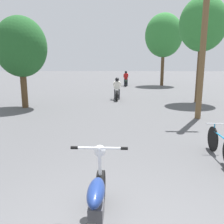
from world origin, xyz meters
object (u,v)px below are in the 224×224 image
at_px(roadside_tree_left, 21,47).
at_px(motorcycle_foreground, 97,203).
at_px(roadside_tree_right_far, 164,36).
at_px(motorcycle_rider_far, 126,80).
at_px(roadside_tree_right_near, 203,25).
at_px(bicycle_parked, 221,145).
at_px(utility_pole, 204,36).
at_px(motorcycle_rider_lead, 117,91).

bearing_deg(roadside_tree_left, motorcycle_foreground, -62.55).
bearing_deg(roadside_tree_left, roadside_tree_right_far, 53.39).
bearing_deg(motorcycle_rider_far, roadside_tree_right_near, -66.84).
relative_size(roadside_tree_right_near, roadside_tree_right_far, 0.85).
bearing_deg(roadside_tree_right_far, roadside_tree_right_near, -87.47).
bearing_deg(roadside_tree_right_near, bicycle_parked, -103.54).
bearing_deg(bicycle_parked, roadside_tree_right_far, 85.12).
bearing_deg(motorcycle_rider_far, utility_pole, -78.31).
distance_m(motorcycle_rider_lead, motorcycle_rider_far, 8.80).
bearing_deg(bicycle_parked, roadside_tree_left, 139.46).
height_order(roadside_tree_left, motorcycle_rider_lead, roadside_tree_left).
height_order(roadside_tree_left, motorcycle_rider_far, roadside_tree_left).
distance_m(motorcycle_rider_lead, bicycle_parked, 9.84).
distance_m(utility_pole, bicycle_parked, 5.35).
height_order(motorcycle_rider_far, bicycle_parked, motorcycle_rider_far).
bearing_deg(motorcycle_foreground, motorcycle_rider_lead, 89.88).
relative_size(motorcycle_foreground, motorcycle_rider_far, 0.95).
xyz_separation_m(roadside_tree_right_far, bicycle_parked, (-1.61, -18.81, -4.52)).
xyz_separation_m(motorcycle_rider_lead, bicycle_parked, (2.77, -9.44, -0.17)).
xyz_separation_m(motorcycle_foreground, motorcycle_rider_far, (0.72, 20.93, 0.13)).
bearing_deg(motorcycle_foreground, bicycle_parked, 44.17).
xyz_separation_m(utility_pole, motorcycle_rider_lead, (-3.57, 5.09, -2.84)).
relative_size(motorcycle_rider_lead, bicycle_parked, 1.23).
distance_m(roadside_tree_right_far, motorcycle_rider_far, 5.71).
distance_m(roadside_tree_right_near, motorcycle_rider_far, 11.18).
distance_m(utility_pole, motorcycle_rider_lead, 6.83).
height_order(utility_pole, motorcycle_foreground, utility_pole).
height_order(utility_pole, roadside_tree_left, utility_pole).
relative_size(roadside_tree_right_far, bicycle_parked, 4.14).
relative_size(roadside_tree_left, motorcycle_rider_far, 2.24).
bearing_deg(bicycle_parked, motorcycle_rider_lead, 106.34).
bearing_deg(bicycle_parked, motorcycle_foreground, -135.83).
bearing_deg(motorcycle_rider_lead, roadside_tree_left, -148.23).
bearing_deg(roadside_tree_right_far, roadside_tree_left, -126.61).
relative_size(utility_pole, roadside_tree_right_far, 0.94).
xyz_separation_m(utility_pole, roadside_tree_right_far, (0.81, 14.46, 1.51)).
relative_size(roadside_tree_right_near, roadside_tree_left, 1.29).
relative_size(roadside_tree_right_near, motorcycle_rider_far, 2.90).
relative_size(motorcycle_foreground, motorcycle_rider_lead, 0.94).
height_order(roadside_tree_left, bicycle_parked, roadside_tree_left).
height_order(roadside_tree_right_far, bicycle_parked, roadside_tree_right_far).
height_order(roadside_tree_right_near, roadside_tree_right_far, roadside_tree_right_far).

